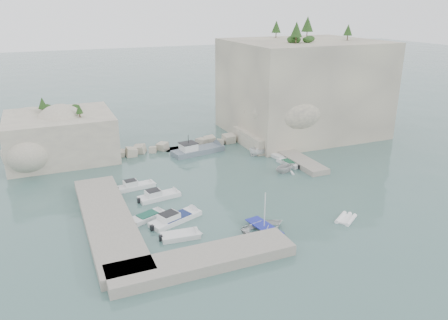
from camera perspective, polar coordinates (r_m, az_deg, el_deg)
name	(u,v)px	position (r m, az deg, el deg)	size (l,w,h in m)	color
ground	(242,197)	(56.09, 2.40, -4.81)	(400.00, 400.00, 0.00)	#456864
cliff_east	(302,87)	(83.69, 10.14, 9.32)	(26.00, 22.00, 17.00)	beige
cliff_terrace	(266,138)	(76.21, 5.49, 2.89)	(8.00, 10.00, 2.50)	beige
outcrop_west	(61,136)	(73.73, -20.53, 2.93)	(16.00, 14.00, 7.00)	beige
quay_west	(108,221)	(50.69, -14.90, -7.66)	(5.00, 24.00, 1.10)	#9E9689
quay_south	(203,260)	(42.28, -2.77, -12.89)	(18.00, 4.00, 1.10)	#9E9689
ledge_east	(292,156)	(70.16, 8.91, 0.49)	(3.00, 16.00, 0.80)	#9E9689
breakwater	(182,144)	(74.68, -5.51, 2.09)	(28.00, 3.00, 1.40)	beige
motorboat_a	(136,188)	(59.67, -11.38, -3.64)	(5.43, 1.61, 1.40)	silver
motorboat_b	(159,198)	(56.21, -8.43, -4.96)	(5.78, 1.89, 1.40)	silver
motorboat_c	(148,219)	(51.34, -9.93, -7.58)	(4.60, 1.67, 0.70)	silver
motorboat_d	(176,221)	(50.45, -6.33, -7.90)	(6.87, 2.04, 1.40)	white
motorboat_e	(180,238)	(47.05, -5.71, -10.08)	(4.41, 1.81, 0.70)	silver
rowboat	(264,230)	(48.40, 5.26, -9.15)	(3.73, 5.22, 1.08)	white
inflatable_dinghy	(346,220)	(52.19, 15.61, -7.58)	(3.15, 1.53, 0.44)	white
tender_east_a	(285,172)	(64.58, 7.91, -1.57)	(3.28, 3.80, 2.00)	silver
tender_east_b	(289,165)	(67.56, 8.51, -0.62)	(4.64, 1.58, 0.70)	silver
tender_east_c	(275,156)	(71.18, 6.63, 0.55)	(5.58, 1.80, 0.70)	silver
tender_east_d	(261,155)	(71.46, 4.88, 0.69)	(1.72, 4.57, 1.77)	white
work_boat	(198,153)	(72.13, -3.41, 0.91)	(9.65, 2.85, 2.20)	slate
rowboat_mast	(265,209)	(47.17, 5.36, -6.34)	(0.10, 0.10, 4.20)	white
vegetation	(276,35)	(81.05, 6.81, 15.88)	(53.48, 13.88, 13.40)	#1E4219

